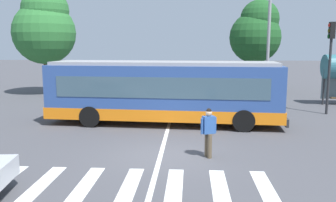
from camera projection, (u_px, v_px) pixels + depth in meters
ground_plane at (166, 155)px, 12.64m from camera, size 160.00×160.00×0.00m
city_transit_bus at (164, 92)px, 17.48m from camera, size 11.50×3.34×3.06m
pedestrian_crossing_street at (209, 130)px, 12.27m from camera, size 0.54×0.39×1.72m
parked_car_charcoal at (122, 83)px, 29.55m from camera, size 1.87×4.50×1.35m
parked_car_red at (154, 84)px, 28.93m from camera, size 2.00×4.57×1.35m
parked_car_teal at (188, 83)px, 29.09m from camera, size 1.95×4.54×1.35m
traffic_light_far_corner at (330, 53)px, 19.67m from camera, size 0.33×0.32×5.09m
twin_arm_street_lamp at (269, 21)px, 23.58m from camera, size 4.74×0.32×8.75m
background_tree_left at (45, 27)px, 27.60m from camera, size 4.79×4.79×8.24m
background_tree_right at (256, 32)px, 29.95m from camera, size 4.27×4.27×7.57m
crosswalk_painted_stripes at (128, 188)px, 9.70m from camera, size 7.87×3.13×0.01m
lane_center_line at (165, 140)px, 14.62m from camera, size 0.16×24.00×0.01m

